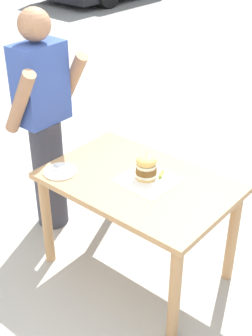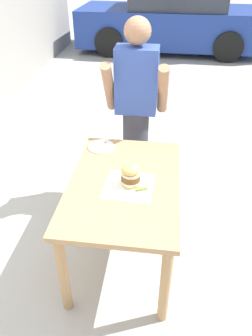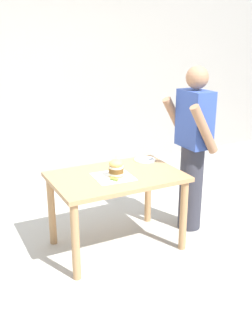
{
  "view_description": "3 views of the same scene",
  "coord_description": "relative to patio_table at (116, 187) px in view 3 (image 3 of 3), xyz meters",
  "views": [
    {
      "loc": [
        -1.96,
        -1.55,
        2.34
      ],
      "look_at": [
        0.0,
        0.1,
        0.79
      ],
      "focal_mm": 50.0,
      "sensor_mm": 36.0,
      "label": 1
    },
    {
      "loc": [
        0.25,
        -1.85,
        2.14
      ],
      "look_at": [
        0.0,
        0.1,
        0.79
      ],
      "focal_mm": 35.0,
      "sensor_mm": 36.0,
      "label": 2
    },
    {
      "loc": [
        3.07,
        -1.46,
        2.0
      ],
      "look_at": [
        0.0,
        0.1,
        0.79
      ],
      "focal_mm": 42.0,
      "sensor_mm": 36.0,
      "label": 3
    }
  ],
  "objects": [
    {
      "name": "ground_plane",
      "position": [
        0.0,
        0.0,
        -0.62
      ],
      "size": [
        80.0,
        80.0,
        0.0
      ],
      "primitive_type": "plane",
      "color": "#ADAAA3"
    },
    {
      "name": "patio_table",
      "position": [
        0.0,
        0.0,
        0.0
      ],
      "size": [
        0.79,
        1.2,
        0.74
      ],
      "color": "tan",
      "rests_on": "ground"
    },
    {
      "name": "serving_paper",
      "position": [
        0.04,
        -0.05,
        0.12
      ],
      "size": [
        0.36,
        0.36,
        0.0
      ],
      "primitive_type": "cube",
      "rotation": [
        0.0,
        0.0,
        -0.06
      ],
      "color": "white",
      "rests_on": "patio_table"
    },
    {
      "name": "sandwich",
      "position": [
        0.05,
        -0.02,
        0.2
      ],
      "size": [
        0.14,
        0.14,
        0.2
      ],
      "color": "#E5B25B",
      "rests_on": "serving_paper"
    },
    {
      "name": "pickle_spear",
      "position": [
        0.13,
        -0.08,
        0.14
      ],
      "size": [
        0.08,
        0.05,
        0.02
      ],
      "primitive_type": "cylinder",
      "rotation": [
        0.0,
        1.57,
        0.42
      ],
      "color": "#8EA83D",
      "rests_on": "serving_paper"
    },
    {
      "name": "side_plate_with_forks",
      "position": [
        -0.25,
        0.45,
        0.13
      ],
      "size": [
        0.22,
        0.22,
        0.02
      ],
      "color": "white",
      "rests_on": "patio_table"
    },
    {
      "name": "diner_across_table",
      "position": [
        -0.01,
        0.86,
        0.26
      ],
      "size": [
        0.55,
        0.35,
        1.69
      ],
      "color": "#33333D",
      "rests_on": "ground"
    }
  ]
}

